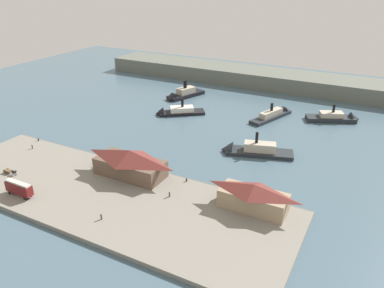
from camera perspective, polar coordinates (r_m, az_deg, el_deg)
ground_plane at (r=126.44m, az=-6.85°, el=-3.06°), size 320.00×320.00×0.00m
quay_promenade at (r=111.29m, az=-13.25°, el=-7.40°), size 110.00×36.00×1.20m
seawall_edge at (r=123.63m, az=-7.79°, el=-3.54°), size 110.00×0.80×1.00m
ferry_shed_central_terminal at (r=116.45m, az=-9.32°, el=-2.76°), size 21.84×9.93×8.37m
ferry_shed_customs_shed at (r=100.80m, az=9.25°, el=-7.81°), size 18.12×7.79×7.27m
street_tram at (r=116.02m, az=-24.60°, el=-5.99°), size 8.75×2.39×4.22m
horse_cart at (r=129.70m, az=-25.66°, el=-3.71°), size 5.51×1.41×1.87m
pedestrian_near_west_shed at (r=99.78m, az=-13.49°, el=-10.58°), size 0.44×0.44×1.78m
pedestrian_at_waters_edge at (r=125.31m, az=-14.36°, el=-3.00°), size 0.38×0.38×1.52m
pedestrian_near_cart at (r=106.09m, az=-3.41°, el=-7.54°), size 0.43×0.43×1.74m
pedestrian_by_tram at (r=144.71m, az=-22.90°, el=-0.37°), size 0.42×0.42×1.69m
mooring_post_center_west at (r=150.75m, az=-22.11°, el=0.63°), size 0.44×0.44×0.90m
mooring_post_west at (r=113.28m, az=-0.83°, el=-5.44°), size 0.44×0.44×0.90m
ferry_departing_north at (r=169.24m, az=-2.56°, el=4.86°), size 21.23×17.69×9.62m
ferry_moored_west at (r=133.86m, az=8.60°, el=-0.91°), size 25.81×13.60×10.68m
ferry_mid_harbor at (r=191.69m, az=-1.47°, el=7.44°), size 13.37×23.02×10.51m
ferry_approaching_west at (r=169.91m, az=12.39°, el=4.40°), size 13.16×25.91×8.58m
ferry_moored_east at (r=172.72m, az=21.01°, el=3.69°), size 22.64×14.68×9.35m
far_headland at (r=218.43m, az=9.69°, el=9.90°), size 180.00×24.00×8.00m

